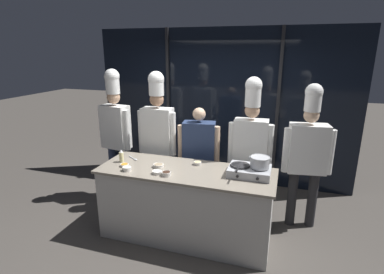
{
  "coord_description": "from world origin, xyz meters",
  "views": [
    {
      "loc": [
        1.11,
        -3.21,
        2.34
      ],
      "look_at": [
        0.0,
        0.25,
        1.27
      ],
      "focal_mm": 28.0,
      "sensor_mm": 36.0,
      "label": 1
    }
  ],
  "objects_px": {
    "prep_bowl_mushrooms": "(158,165)",
    "chef_pastry": "(308,150)",
    "serving_spoon_slotted": "(134,159)",
    "chef_sous": "(158,130)",
    "portable_stove": "(249,171)",
    "stock_pot": "(260,162)",
    "prep_bowl_rice": "(157,172)",
    "prep_bowl_garlic": "(127,168)",
    "chef_line": "(250,142)",
    "squeeze_bottle_oil": "(121,156)",
    "chef_head": "(115,125)",
    "prep_bowl_ginger": "(198,163)",
    "person_guest": "(199,151)",
    "prep_bowl_carrots": "(125,165)",
    "frying_pan": "(240,164)",
    "prep_bowl_soy_glaze": "(166,173)"
  },
  "relations": [
    {
      "from": "squeeze_bottle_oil",
      "to": "prep_bowl_carrots",
      "type": "xyz_separation_m",
      "value": [
        0.12,
        -0.13,
        -0.06
      ]
    },
    {
      "from": "frying_pan",
      "to": "prep_bowl_ginger",
      "type": "height_order",
      "value": "frying_pan"
    },
    {
      "from": "squeeze_bottle_oil",
      "to": "prep_bowl_garlic",
      "type": "distance_m",
      "value": 0.33
    },
    {
      "from": "stock_pot",
      "to": "prep_bowl_rice",
      "type": "height_order",
      "value": "stock_pot"
    },
    {
      "from": "portable_stove",
      "to": "stock_pot",
      "type": "distance_m",
      "value": 0.17
    },
    {
      "from": "portable_stove",
      "to": "chef_line",
      "type": "height_order",
      "value": "chef_line"
    },
    {
      "from": "frying_pan",
      "to": "chef_line",
      "type": "distance_m",
      "value": 0.59
    },
    {
      "from": "prep_bowl_garlic",
      "to": "prep_bowl_rice",
      "type": "xyz_separation_m",
      "value": [
        0.39,
        0.03,
        -0.01
      ]
    },
    {
      "from": "chef_head",
      "to": "person_guest",
      "type": "relative_size",
      "value": 1.32
    },
    {
      "from": "person_guest",
      "to": "prep_bowl_mushrooms",
      "type": "bearing_deg",
      "value": 55.9
    },
    {
      "from": "prep_bowl_rice",
      "to": "serving_spoon_slotted",
      "type": "bearing_deg",
      "value": 144.69
    },
    {
      "from": "prep_bowl_ginger",
      "to": "chef_sous",
      "type": "distance_m",
      "value": 0.91
    },
    {
      "from": "prep_bowl_mushrooms",
      "to": "chef_sous",
      "type": "distance_m",
      "value": 0.79
    },
    {
      "from": "prep_bowl_soy_glaze",
      "to": "prep_bowl_mushrooms",
      "type": "relative_size",
      "value": 0.85
    },
    {
      "from": "prep_bowl_ginger",
      "to": "serving_spoon_slotted",
      "type": "distance_m",
      "value": 0.87
    },
    {
      "from": "prep_bowl_garlic",
      "to": "serving_spoon_slotted",
      "type": "bearing_deg",
      "value": 105.07
    },
    {
      "from": "frying_pan",
      "to": "prep_bowl_ginger",
      "type": "xyz_separation_m",
      "value": [
        -0.56,
        0.13,
        -0.11
      ]
    },
    {
      "from": "squeeze_bottle_oil",
      "to": "chef_pastry",
      "type": "height_order",
      "value": "chef_pastry"
    },
    {
      "from": "frying_pan",
      "to": "person_guest",
      "type": "xyz_separation_m",
      "value": [
        -0.68,
        0.59,
        -0.11
      ]
    },
    {
      "from": "prep_bowl_mushrooms",
      "to": "chef_pastry",
      "type": "xyz_separation_m",
      "value": [
        1.77,
        0.74,
        0.15
      ]
    },
    {
      "from": "prep_bowl_ginger",
      "to": "person_guest",
      "type": "bearing_deg",
      "value": 104.52
    },
    {
      "from": "prep_bowl_soy_glaze",
      "to": "prep_bowl_ginger",
      "type": "height_order",
      "value": "prep_bowl_soy_glaze"
    },
    {
      "from": "squeeze_bottle_oil",
      "to": "portable_stove",
      "type": "bearing_deg",
      "value": 2.79
    },
    {
      "from": "prep_bowl_garlic",
      "to": "chef_line",
      "type": "distance_m",
      "value": 1.65
    },
    {
      "from": "prep_bowl_garlic",
      "to": "chef_line",
      "type": "bearing_deg",
      "value": 33.37
    },
    {
      "from": "prep_bowl_soy_glaze",
      "to": "chef_line",
      "type": "xyz_separation_m",
      "value": [
        0.85,
        0.89,
        0.2
      ]
    },
    {
      "from": "prep_bowl_rice",
      "to": "chef_head",
      "type": "bearing_deg",
      "value": 140.03
    },
    {
      "from": "stock_pot",
      "to": "frying_pan",
      "type": "bearing_deg",
      "value": -178.72
    },
    {
      "from": "prep_bowl_garlic",
      "to": "prep_bowl_mushrooms",
      "type": "relative_size",
      "value": 0.82
    },
    {
      "from": "serving_spoon_slotted",
      "to": "chef_line",
      "type": "bearing_deg",
      "value": 19.72
    },
    {
      "from": "person_guest",
      "to": "chef_line",
      "type": "bearing_deg",
      "value": 170.94
    },
    {
      "from": "prep_bowl_garlic",
      "to": "prep_bowl_ginger",
      "type": "xyz_separation_m",
      "value": [
        0.76,
        0.45,
        -0.01
      ]
    },
    {
      "from": "prep_bowl_ginger",
      "to": "serving_spoon_slotted",
      "type": "relative_size",
      "value": 0.53
    },
    {
      "from": "chef_pastry",
      "to": "chef_line",
      "type": "bearing_deg",
      "value": -3.73
    },
    {
      "from": "prep_bowl_mushrooms",
      "to": "person_guest",
      "type": "relative_size",
      "value": 0.08
    },
    {
      "from": "serving_spoon_slotted",
      "to": "chef_pastry",
      "type": "height_order",
      "value": "chef_pastry"
    },
    {
      "from": "person_guest",
      "to": "chef_pastry",
      "type": "xyz_separation_m",
      "value": [
        1.45,
        0.06,
        0.15
      ]
    },
    {
      "from": "squeeze_bottle_oil",
      "to": "chef_line",
      "type": "distance_m",
      "value": 1.72
    },
    {
      "from": "chef_pastry",
      "to": "prep_bowl_mushrooms",
      "type": "bearing_deg",
      "value": 14.03
    },
    {
      "from": "prep_bowl_rice",
      "to": "person_guest",
      "type": "height_order",
      "value": "person_guest"
    },
    {
      "from": "portable_stove",
      "to": "person_guest",
      "type": "height_order",
      "value": "person_guest"
    },
    {
      "from": "chef_head",
      "to": "chef_sous",
      "type": "distance_m",
      "value": 0.75
    },
    {
      "from": "chef_sous",
      "to": "chef_pastry",
      "type": "distance_m",
      "value": 2.08
    },
    {
      "from": "prep_bowl_mushrooms",
      "to": "serving_spoon_slotted",
      "type": "relative_size",
      "value": 0.7
    },
    {
      "from": "portable_stove",
      "to": "chef_sous",
      "type": "height_order",
      "value": "chef_sous"
    },
    {
      "from": "stock_pot",
      "to": "prep_bowl_ginger",
      "type": "distance_m",
      "value": 0.81
    },
    {
      "from": "serving_spoon_slotted",
      "to": "squeeze_bottle_oil",
      "type": "bearing_deg",
      "value": -130.43
    },
    {
      "from": "prep_bowl_carrots",
      "to": "chef_line",
      "type": "xyz_separation_m",
      "value": [
        1.46,
        0.79,
        0.21
      ]
    },
    {
      "from": "prep_bowl_garlic",
      "to": "chef_sous",
      "type": "height_order",
      "value": "chef_sous"
    },
    {
      "from": "chef_pastry",
      "to": "portable_stove",
      "type": "bearing_deg",
      "value": 35.68
    }
  ]
}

